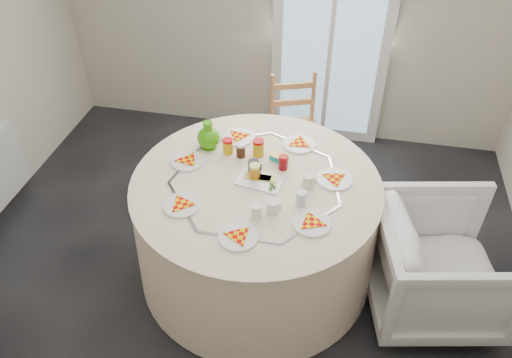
% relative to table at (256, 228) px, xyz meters
% --- Properties ---
extents(floor, '(4.00, 4.00, 0.00)m').
position_rel_table_xyz_m(floor, '(-0.11, -0.22, -0.38)').
color(floor, black).
rests_on(floor, ground).
extents(glass_door, '(1.00, 0.08, 2.10)m').
position_rel_table_xyz_m(glass_door, '(0.29, 1.73, 0.68)').
color(glass_door, silver).
rests_on(glass_door, floor).
extents(table, '(1.60, 1.60, 0.81)m').
position_rel_table_xyz_m(table, '(0.00, 0.00, 0.00)').
color(table, '#F6E1C8').
rests_on(table, floor).
extents(wooden_chair, '(0.50, 0.49, 0.89)m').
position_rel_table_xyz_m(wooden_chair, '(0.10, 1.09, 0.09)').
color(wooden_chair, tan).
rests_on(wooden_chair, floor).
extents(armchair, '(0.89, 0.93, 0.81)m').
position_rel_table_xyz_m(armchair, '(1.17, -0.08, 0.02)').
color(armchair, silver).
rests_on(armchair, floor).
extents(place_settings, '(1.48, 1.48, 0.02)m').
position_rel_table_xyz_m(place_settings, '(0.00, 0.00, 0.40)').
color(place_settings, silver).
rests_on(place_settings, table).
extents(jar_cluster, '(0.48, 0.34, 0.13)m').
position_rel_table_xyz_m(jar_cluster, '(-0.06, 0.21, 0.45)').
color(jar_cluster, '#986317').
rests_on(jar_cluster, table).
extents(butter_tub, '(0.13, 0.11, 0.04)m').
position_rel_table_xyz_m(butter_tub, '(0.10, 0.25, 0.41)').
color(butter_tub, '#0CA9AE').
rests_on(butter_tub, table).
extents(green_pitcher, '(0.15, 0.15, 0.19)m').
position_rel_table_xyz_m(green_pitcher, '(-0.38, 0.29, 0.49)').
color(green_pitcher, '#399C0C').
rests_on(green_pitcher, table).
extents(cheese_platter, '(0.30, 0.22, 0.04)m').
position_rel_table_xyz_m(cheese_platter, '(0.02, 0.01, 0.40)').
color(cheese_platter, white).
rests_on(cheese_platter, table).
extents(mugs_glasses, '(0.63, 0.63, 0.10)m').
position_rel_table_xyz_m(mugs_glasses, '(0.15, -0.02, 0.44)').
color(mugs_glasses, '#A4A4A4').
rests_on(mugs_glasses, table).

